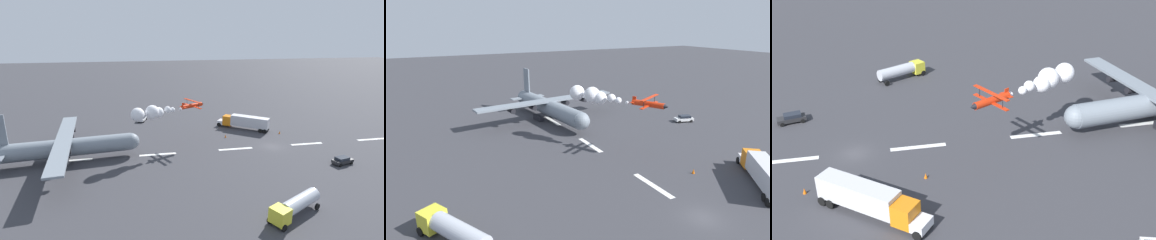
# 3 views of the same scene
# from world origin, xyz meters

# --- Properties ---
(ground_plane) EXTENTS (440.00, 440.00, 0.00)m
(ground_plane) POSITION_xyz_m (0.00, 0.00, 0.00)
(ground_plane) COLOR #38383D
(ground_plane) RESTS_ON ground
(runway_stripe_3) EXTENTS (8.00, 0.90, 0.01)m
(runway_stripe_3) POSITION_xyz_m (-8.92, 0.00, 0.01)
(runway_stripe_3) COLOR white
(runway_stripe_3) RESTS_ON ground
(runway_stripe_4) EXTENTS (8.00, 0.90, 0.01)m
(runway_stripe_4) POSITION_xyz_m (8.92, 0.00, 0.01)
(runway_stripe_4) COLOR white
(runway_stripe_4) RESTS_ON ground
(runway_stripe_5) EXTENTS (8.00, 0.90, 0.01)m
(runway_stripe_5) POSITION_xyz_m (26.75, 0.00, 0.01)
(runway_stripe_5) COLOR white
(runway_stripe_5) RESTS_ON ground
(runway_stripe_6) EXTENTS (8.00, 0.90, 0.01)m
(runway_stripe_6) POSITION_xyz_m (44.58, 0.00, 0.01)
(runway_stripe_6) COLOR white
(runway_stripe_6) RESTS_ON ground
(cargo_transport_plane) EXTENTS (28.69, 34.77, 10.90)m
(cargo_transport_plane) POSITION_xyz_m (44.71, 0.32, 3.24)
(cargo_transport_plane) COLOR gray
(cargo_transport_plane) RESTS_ON ground
(stunt_biplane_red) EXTENTS (17.38, 11.16, 3.09)m
(stunt_biplane_red) POSITION_xyz_m (27.12, -1.09, 9.34)
(stunt_biplane_red) COLOR red
(semi_truck_orange) EXTENTS (12.87, 11.08, 3.70)m
(semi_truck_orange) POSITION_xyz_m (1.84, -13.80, 2.12)
(semi_truck_orange) COLOR silver
(semi_truck_orange) RESTS_ON ground
(fuel_tanker_truck) EXTENTS (9.63, 6.79, 2.90)m
(fuel_tanker_truck) POSITION_xyz_m (8.88, 26.78, 1.75)
(fuel_tanker_truck) COLOR yellow
(fuel_tanker_truck) RESTS_ON ground
(airport_staff_sedan) EXTENTS (4.65, 2.82, 1.52)m
(airport_staff_sedan) POSITION_xyz_m (-9.82, 11.76, 0.81)
(airport_staff_sedan) COLOR #262628
(airport_staff_sedan) RESTS_ON ground
(traffic_cone_near) EXTENTS (0.44, 0.44, 0.75)m
(traffic_cone_near) POSITION_xyz_m (-5.91, -8.26, 0.38)
(traffic_cone_near) COLOR orange
(traffic_cone_near) RESTS_ON ground
(traffic_cone_far) EXTENTS (0.44, 0.44, 0.75)m
(traffic_cone_far) POSITION_xyz_m (8.96, -8.00, 0.38)
(traffic_cone_far) COLOR orange
(traffic_cone_far) RESTS_ON ground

